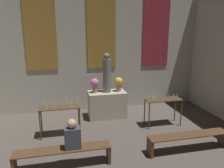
{
  "coord_description": "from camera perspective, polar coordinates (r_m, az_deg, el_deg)",
  "views": [
    {
      "loc": [
        -1.47,
        3.53,
        3.01
      ],
      "look_at": [
        0.0,
        9.94,
        1.4
      ],
      "focal_mm": 35.0,
      "sensor_mm": 36.0,
      "label": 1
    }
  ],
  "objects": [
    {
      "name": "statue",
      "position": [
        7.5,
        -1.37,
        2.58
      ],
      "size": [
        0.28,
        0.28,
        1.36
      ],
      "color": "slate",
      "rests_on": "altar"
    },
    {
      "name": "wall_back",
      "position": [
        8.36,
        -2.82,
        10.72
      ],
      "size": [
        7.96,
        0.16,
        5.08
      ],
      "color": "#B2AD9E",
      "rests_on": "ground_plane"
    },
    {
      "name": "pew_back_right",
      "position": [
        6.05,
        19.33,
        -13.3
      ],
      "size": [
        2.14,
        0.36,
        0.45
      ],
      "color": "#4C331E",
      "rests_on": "ground_plane"
    },
    {
      "name": "candle_rack_right",
      "position": [
        7.2,
        13.2,
        -4.87
      ],
      "size": [
        1.15,
        0.45,
        1.09
      ],
      "color": "#473823",
      "rests_on": "ground_plane"
    },
    {
      "name": "pew_back_left",
      "position": [
        5.24,
        -12.66,
        -17.31
      ],
      "size": [
        2.14,
        0.36,
        0.45
      ],
      "color": "#4C331E",
      "rests_on": "ground_plane"
    },
    {
      "name": "person_seated",
      "position": [
        5.04,
        -10.29,
        -13.08
      ],
      "size": [
        0.36,
        0.24,
        0.69
      ],
      "color": "#383D47",
      "rests_on": "pew_back_left"
    },
    {
      "name": "flower_vase_left",
      "position": [
        7.5,
        -4.53,
        -0.07
      ],
      "size": [
        0.27,
        0.27,
        0.5
      ],
      "color": "#937A5B",
      "rests_on": "altar"
    },
    {
      "name": "altar",
      "position": [
        7.79,
        -1.32,
        -5.33
      ],
      "size": [
        1.3,
        0.71,
        0.92
      ],
      "color": "#ADA38E",
      "rests_on": "ground_plane"
    },
    {
      "name": "candle_rack_left",
      "position": [
        6.51,
        -13.44,
        -6.89
      ],
      "size": [
        1.15,
        0.45,
        1.09
      ],
      "color": "#473823",
      "rests_on": "ground_plane"
    },
    {
      "name": "flower_vase_right",
      "position": [
        7.67,
        1.75,
        0.27
      ],
      "size": [
        0.27,
        0.27,
        0.5
      ],
      "color": "#937A5B",
      "rests_on": "altar"
    }
  ]
}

